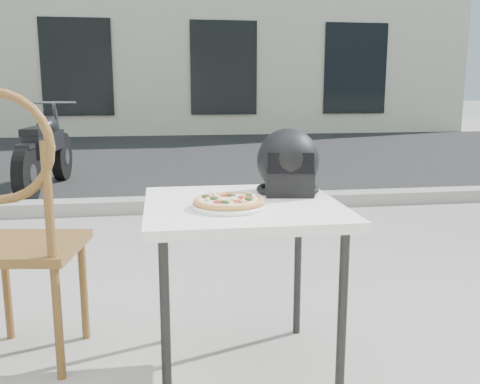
{
  "coord_description": "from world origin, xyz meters",
  "views": [
    {
      "loc": [
        0.05,
        -2.03,
        1.16
      ],
      "look_at": [
        0.36,
        -0.06,
        0.77
      ],
      "focal_mm": 40.0,
      "sensor_mm": 36.0,
      "label": 1
    }
  ],
  "objects": [
    {
      "name": "cafe_table_main",
      "position": [
        0.37,
        -0.02,
        0.65
      ],
      "size": [
        0.76,
        0.76,
        0.72
      ],
      "rotation": [
        0.0,
        0.0,
        -0.01
      ],
      "color": "white",
      "rests_on": "ground"
    },
    {
      "name": "plate",
      "position": [
        0.31,
        -0.11,
        0.73
      ],
      "size": [
        0.3,
        0.3,
        0.02
      ],
      "rotation": [
        0.0,
        0.0,
        -0.08
      ],
      "color": "white",
      "rests_on": "cafe_table_main"
    },
    {
      "name": "motorcycle",
      "position": [
        -1.19,
        4.23,
        0.44
      ],
      "size": [
        0.52,
        1.99,
        0.99
      ],
      "rotation": [
        0.0,
        0.0,
        -0.08
      ],
      "color": "black",
      "rests_on": "street_asphalt"
    },
    {
      "name": "helmet",
      "position": [
        0.6,
        0.15,
        0.84
      ],
      "size": [
        0.3,
        0.31,
        0.27
      ],
      "rotation": [
        0.0,
        0.0,
        -0.15
      ],
      "color": "black",
      "rests_on": "cafe_table_main"
    },
    {
      "name": "pizza",
      "position": [
        0.31,
        -0.11,
        0.75
      ],
      "size": [
        0.28,
        0.28,
        0.03
      ],
      "rotation": [
        0.0,
        0.0,
        0.07
      ],
      "color": "#D4954D",
      "rests_on": "plate"
    },
    {
      "name": "ground",
      "position": [
        0.0,
        0.0,
        0.0
      ],
      "size": [
        80.0,
        80.0,
        0.0
      ],
      "primitive_type": "plane",
      "color": "gray",
      "rests_on": "ground"
    },
    {
      "name": "street_asphalt",
      "position": [
        0.0,
        7.0,
        0.0
      ],
      "size": [
        30.0,
        8.0,
        0.0
      ],
      "primitive_type": "cube",
      "color": "black",
      "rests_on": "ground"
    },
    {
      "name": "building_across",
      "position": [
        -0.0,
        13.99,
        3.5
      ],
      "size": [
        16.0,
        6.06,
        7.0
      ],
      "color": "#EBE3C5",
      "rests_on": "ground"
    },
    {
      "name": "cafe_chair_main",
      "position": [
        -0.52,
        0.16,
        0.65
      ],
      "size": [
        0.51,
        0.51,
        1.16
      ],
      "rotation": [
        0.0,
        0.0,
        2.99
      ],
      "color": "brown",
      "rests_on": "ground"
    },
    {
      "name": "curb",
      "position": [
        0.0,
        3.0,
        0.06
      ],
      "size": [
        30.0,
        0.25,
        0.12
      ],
      "primitive_type": "cube",
      "color": "gray",
      "rests_on": "ground"
    }
  ]
}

